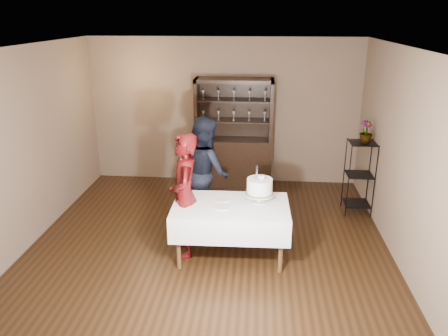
% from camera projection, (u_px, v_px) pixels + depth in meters
% --- Properties ---
extents(floor, '(5.00, 5.00, 0.00)m').
position_uv_depth(floor, '(210.00, 242.00, 6.25)').
color(floor, black).
rests_on(floor, ground).
extents(ceiling, '(5.00, 5.00, 0.00)m').
position_uv_depth(ceiling, '(207.00, 47.00, 5.34)').
color(ceiling, silver).
rests_on(ceiling, back_wall).
extents(back_wall, '(5.00, 0.02, 2.70)m').
position_uv_depth(back_wall, '(224.00, 112.00, 8.14)').
color(back_wall, brown).
rests_on(back_wall, floor).
extents(wall_left, '(0.02, 5.00, 2.70)m').
position_uv_depth(wall_left, '(28.00, 147.00, 5.99)').
color(wall_left, brown).
rests_on(wall_left, floor).
extents(wall_right, '(0.02, 5.00, 2.70)m').
position_uv_depth(wall_right, '(402.00, 157.00, 5.60)').
color(wall_right, brown).
rests_on(wall_right, floor).
extents(china_hutch, '(1.40, 0.48, 2.00)m').
position_uv_depth(china_hutch, '(234.00, 151.00, 8.13)').
color(china_hutch, black).
rests_on(china_hutch, floor).
extents(plant_etagere, '(0.42, 0.42, 1.20)m').
position_uv_depth(plant_etagere, '(359.00, 174.00, 6.98)').
color(plant_etagere, black).
rests_on(plant_etagere, floor).
extents(cake_table, '(1.52, 0.95, 0.75)m').
position_uv_depth(cake_table, '(231.00, 217.00, 5.70)').
color(cake_table, white).
rests_on(cake_table, floor).
extents(woman, '(0.51, 0.68, 1.68)m').
position_uv_depth(woman, '(185.00, 195.00, 5.71)').
color(woman, '#3A050D').
rests_on(woman, floor).
extents(man, '(0.97, 1.03, 1.69)m').
position_uv_depth(man, '(206.00, 172.00, 6.54)').
color(man, black).
rests_on(man, floor).
extents(cake, '(0.38, 0.38, 0.51)m').
position_uv_depth(cake, '(260.00, 188.00, 5.66)').
color(cake, white).
rests_on(cake, cake_table).
extents(plate_near, '(0.25, 0.25, 0.01)m').
position_uv_depth(plate_near, '(222.00, 207.00, 5.56)').
color(plate_near, white).
rests_on(plate_near, cake_table).
extents(plate_far, '(0.20, 0.20, 0.01)m').
position_uv_depth(plate_far, '(222.00, 200.00, 5.77)').
color(plate_far, white).
rests_on(plate_far, cake_table).
extents(potted_plant, '(0.26, 0.26, 0.35)m').
position_uv_depth(potted_plant, '(366.00, 132.00, 6.73)').
color(potted_plant, '#527537').
rests_on(potted_plant, plant_etagere).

